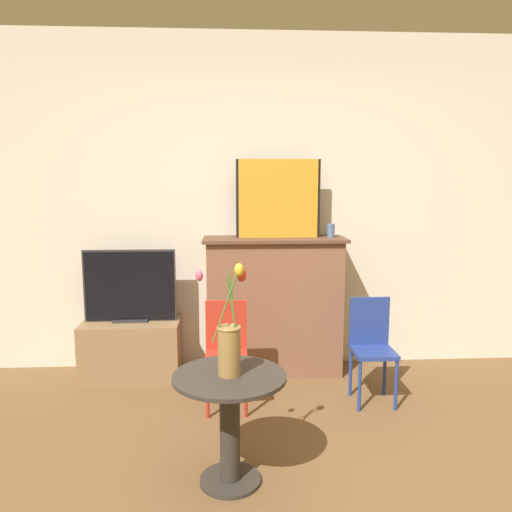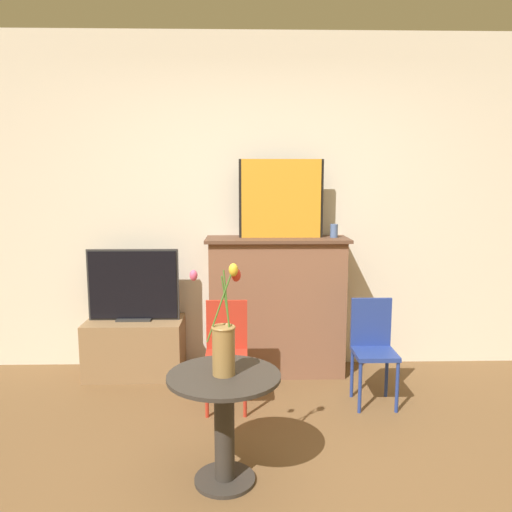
% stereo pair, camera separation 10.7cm
% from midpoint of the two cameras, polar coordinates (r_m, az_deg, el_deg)
% --- Properties ---
extents(wall_back, '(8.00, 0.06, 2.70)m').
position_cam_midpoint_polar(wall_back, '(4.11, -0.46, 5.95)').
color(wall_back, beige).
rests_on(wall_back, ground).
extents(fireplace_mantel, '(1.12, 0.42, 1.10)m').
position_cam_midpoint_polar(fireplace_mantel, '(4.02, 1.29, -5.48)').
color(fireplace_mantel, brown).
rests_on(fireplace_mantel, ground).
extents(painting, '(0.66, 0.03, 0.61)m').
position_cam_midpoint_polar(painting, '(3.91, 1.77, 6.57)').
color(painting, black).
rests_on(painting, fireplace_mantel).
extents(mantel_candle, '(0.06, 0.06, 0.11)m').
position_cam_midpoint_polar(mantel_candle, '(3.98, 7.77, 2.90)').
color(mantel_candle, '#4C6699').
rests_on(mantel_candle, fireplace_mantel).
extents(tv_stand, '(0.76, 0.42, 0.45)m').
position_cam_midpoint_polar(tv_stand, '(4.15, -14.72, -10.20)').
color(tv_stand, olive).
rests_on(tv_stand, ground).
extents(tv_monitor, '(0.71, 0.12, 0.57)m').
position_cam_midpoint_polar(tv_monitor, '(4.02, -14.97, -3.42)').
color(tv_monitor, '#2D2D2D').
rests_on(tv_monitor, tv_stand).
extents(chair_red, '(0.28, 0.28, 0.73)m').
position_cam_midpoint_polar(chair_red, '(3.46, -4.31, -10.36)').
color(chair_red, '#B22D1E').
rests_on(chair_red, ground).
extents(chair_blue, '(0.28, 0.28, 0.73)m').
position_cam_midpoint_polar(chair_blue, '(3.62, 12.23, -9.66)').
color(chair_blue, navy).
rests_on(chair_blue, ground).
extents(side_table, '(0.57, 0.57, 0.58)m').
position_cam_midpoint_polar(side_table, '(2.65, -4.23, -17.52)').
color(side_table, '#332D28').
rests_on(side_table, ground).
extents(vase_tulips, '(0.25, 0.12, 0.56)m').
position_cam_midpoint_polar(vase_tulips, '(2.51, -4.29, -9.77)').
color(vase_tulips, olive).
rests_on(vase_tulips, side_table).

